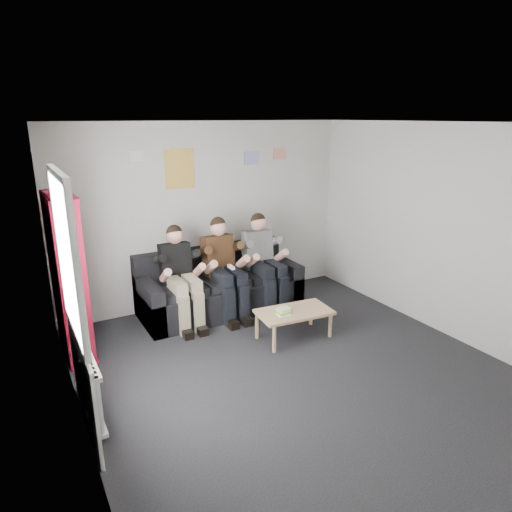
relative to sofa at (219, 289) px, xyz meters
The scene contains 14 objects.
room_shell 2.30m from the sofa, 89.09° to the right, with size 5.00×5.00×5.00m.
sofa is the anchor object (origin of this frame).
bookshelf 2.17m from the sofa, behind, with size 0.29×0.87×1.94m.
coffee_table 1.37m from the sofa, 70.39° to the right, with size 0.94×0.52×0.38m.
game_cases 1.34m from the sofa, 77.11° to the right, with size 0.22×0.20×0.05m.
person_left 0.77m from the sofa, 162.25° to the right, with size 0.41×0.88×1.37m.
person_middle 0.43m from the sofa, 90.00° to the right, with size 0.43×0.92×1.41m.
person_right 0.78m from the sofa, 17.89° to the right, with size 0.43×0.91×1.40m.
radiator 2.82m from the sofa, 138.70° to the right, with size 0.10×0.64×0.60m.
window 2.96m from the sofa, 139.67° to the right, with size 0.05×1.30×2.36m.
poster_large 1.82m from the sofa, 130.64° to the left, with size 0.42×0.01×0.55m, color #E5DC50.
poster_blue 2.03m from the sofa, 28.67° to the left, with size 0.25×0.01×0.20m, color blue.
poster_pink 2.31m from the sofa, 18.45° to the left, with size 0.22×0.01×0.18m, color #C93F9C.
poster_sign 2.20m from the sofa, 156.14° to the left, with size 0.20×0.01×0.14m, color white.
Camera 1 is at (-2.60, -3.69, 2.76)m, focal length 32.00 mm.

